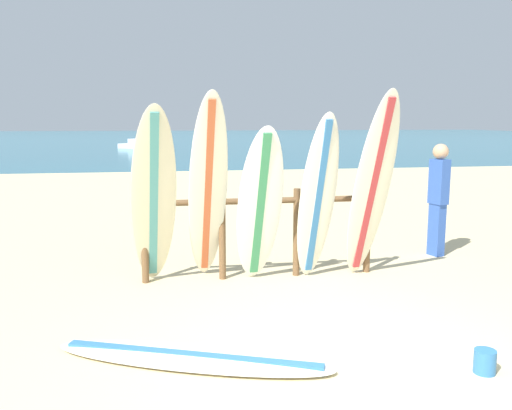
% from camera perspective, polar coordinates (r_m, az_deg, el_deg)
% --- Properties ---
extents(ground_plane, '(120.00, 120.00, 0.00)m').
position_cam_1_polar(ground_plane, '(4.60, 11.61, -17.85)').
color(ground_plane, beige).
extents(ocean_water, '(120.00, 80.00, 0.01)m').
position_cam_1_polar(ocean_water, '(61.87, -8.22, 7.07)').
color(ocean_water, teal).
rests_on(ocean_water, ground).
extents(surfboard_rack, '(3.07, 0.09, 1.17)m').
position_cam_1_polar(surfboard_rack, '(7.02, 0.41, -1.88)').
color(surfboard_rack, brown).
rests_on(surfboard_rack, ground).
extents(surfboard_leaning_far_left, '(0.66, 1.01, 2.26)m').
position_cam_1_polar(surfboard_leaning_far_left, '(6.59, -10.82, 0.71)').
color(surfboard_leaning_far_left, beige).
rests_on(surfboard_leaning_far_left, ground).
extents(surfboard_leaning_left, '(0.52, 1.20, 2.41)m').
position_cam_1_polar(surfboard_leaning_left, '(6.62, -5.14, 1.53)').
color(surfboard_leaning_left, white).
rests_on(surfboard_leaning_left, ground).
extents(surfboard_leaning_center_left, '(0.65, 0.79, 2.01)m').
position_cam_1_polar(surfboard_leaning_center_left, '(6.67, 0.40, -0.10)').
color(surfboard_leaning_center_left, white).
rests_on(surfboard_leaning_center_left, ground).
extents(surfboard_leaning_center, '(0.59, 0.72, 2.17)m').
position_cam_1_polar(surfboard_leaning_center, '(6.82, 6.54, 0.72)').
color(surfboard_leaning_center, white).
rests_on(surfboard_leaning_center, ground).
extents(surfboard_leaning_center_right, '(0.60, 0.98, 2.44)m').
position_cam_1_polar(surfboard_leaning_center_right, '(6.89, 12.18, 1.78)').
color(surfboard_leaning_center_right, silver).
rests_on(surfboard_leaning_center_right, ground).
extents(surfboard_lying_on_sand, '(2.51, 1.42, 0.08)m').
position_cam_1_polar(surfboard_lying_on_sand, '(4.86, -6.88, -15.76)').
color(surfboard_lying_on_sand, white).
rests_on(surfboard_lying_on_sand, ground).
extents(beachgoer_standing, '(0.24, 0.31, 1.71)m').
position_cam_1_polar(beachgoer_standing, '(8.59, 18.78, 1.04)').
color(beachgoer_standing, '#3359B2').
rests_on(beachgoer_standing, ground).
extents(small_boat_offshore, '(2.64, 2.59, 0.71)m').
position_cam_1_polar(small_boat_offshore, '(39.08, -12.62, 6.20)').
color(small_boat_offshore, silver).
rests_on(small_boat_offshore, ocean_water).
extents(sand_bucket, '(0.18, 0.18, 0.20)m').
position_cam_1_polar(sand_bucket, '(4.97, 23.10, -15.03)').
color(sand_bucket, '#3372B2').
rests_on(sand_bucket, ground).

